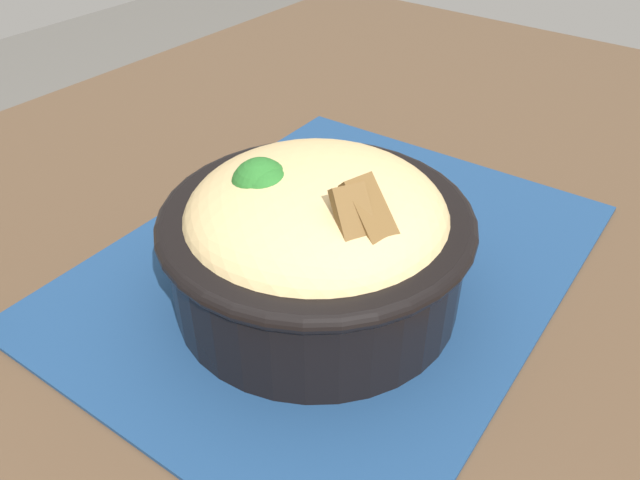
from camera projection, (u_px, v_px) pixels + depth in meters
table at (371, 320)px, 0.55m from camera, size 1.19×0.94×0.78m
placemat at (335, 262)px, 0.48m from camera, size 0.41×0.33×0.00m
bowl at (319, 238)px, 0.42m from camera, size 0.21×0.21×0.12m
fork at (384, 182)px, 0.57m from camera, size 0.03×0.13×0.00m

